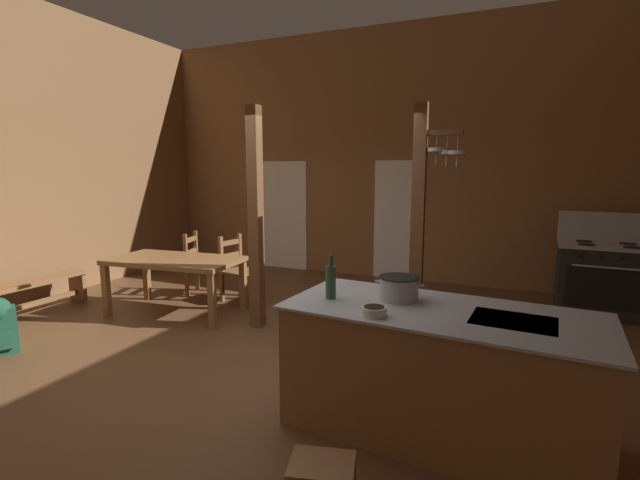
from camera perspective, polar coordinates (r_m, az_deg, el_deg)
The scene contains 15 objects.
ground_plane at distance 4.70m, azimuth -7.13°, elevation -15.48°, with size 8.97×8.55×0.10m, color brown.
wall_back at distance 7.93m, azimuth 7.35°, elevation 10.66°, with size 8.97×0.14×4.27m, color brown.
glazed_door_back_left at distance 8.60m, azimuth -4.81°, elevation 3.16°, with size 1.00×0.01×2.05m, color white.
glazed_panel_back_right at distance 7.80m, azimuth 9.93°, elevation 2.47°, with size 0.84×0.01×2.05m, color white.
kitchen_island at distance 3.42m, azimuth 14.79°, elevation -16.03°, with size 2.23×1.14×0.92m.
stove_range at distance 6.97m, azimuth 32.57°, elevation -4.11°, with size 1.17×0.86×1.32m.
support_post_with_pot_rack at distance 5.12m, azimuth 12.81°, elevation 3.45°, with size 0.58×0.24×2.62m.
support_post_center at distance 5.30m, azimuth -8.22°, elevation 2.58°, with size 0.14×0.14×2.62m.
dining_table at distance 6.18m, azimuth -18.08°, elevation -3.03°, with size 1.77×1.05×0.74m.
ladderback_chair_near_window at distance 6.61m, azimuth -10.48°, elevation -3.75°, with size 0.51×0.51×0.95m.
ladderback_chair_by_post at distance 7.08m, azimuth -15.12°, elevation -3.07°, with size 0.54×0.54×0.95m.
bench_along_left_wall at distance 7.07m, azimuth -33.22°, elevation -5.46°, with size 0.40×1.53×0.44m.
stockpot_on_counter at distance 3.41m, azimuth 10.05°, elevation -6.08°, with size 0.37×0.30×0.18m.
mixing_bowl_on_counter at distance 3.04m, azimuth 6.93°, elevation -9.01°, with size 0.17×0.17×0.06m.
bottle_tall_on_counter at distance 3.38m, azimuth 1.39°, elevation -5.29°, with size 0.08×0.08×0.34m.
Camera 1 is at (2.19, -3.67, 1.89)m, focal length 25.00 mm.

